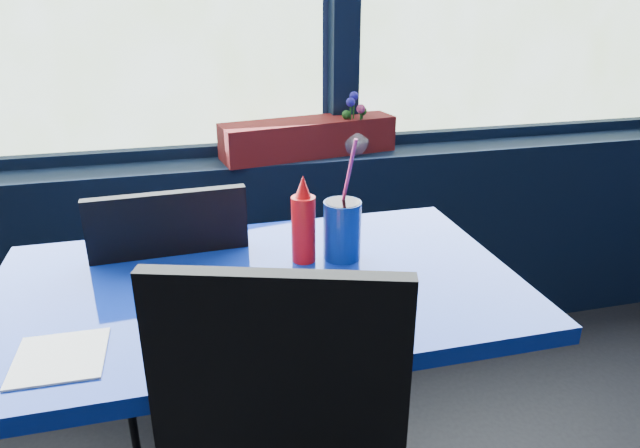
{
  "coord_description": "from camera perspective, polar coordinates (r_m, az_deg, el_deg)",
  "views": [
    {
      "loc": [
        0.15,
        0.84,
        1.38
      ],
      "look_at": [
        0.44,
        1.98,
        0.89
      ],
      "focal_mm": 32.0,
      "sensor_mm": 36.0,
      "label": 1
    }
  ],
  "objects": [
    {
      "name": "chair_near_back",
      "position": [
        1.71,
        -13.75,
        -8.03
      ],
      "size": [
        0.43,
        0.44,
        0.92
      ],
      "rotation": [
        0.0,
        0.0,
        3.19
      ],
      "color": "black",
      "rests_on": "ground"
    },
    {
      "name": "flower_vase",
      "position": [
        2.15,
        3.47,
        8.83
      ],
      "size": [
        0.14,
        0.14,
        0.23
      ],
      "rotation": [
        0.0,
        0.0,
        -0.29
      ],
      "color": "silver",
      "rests_on": "window_sill"
    },
    {
      "name": "near_table",
      "position": [
        1.43,
        -5.83,
        -12.21
      ],
      "size": [
        1.2,
        0.7,
        0.75
      ],
      "color": "black",
      "rests_on": "ground"
    },
    {
      "name": "food_basket",
      "position": [
        1.12,
        -3.86,
        -9.5
      ],
      "size": [
        0.31,
        0.31,
        0.09
      ],
      "rotation": [
        0.0,
        0.0,
        -0.37
      ],
      "color": "red",
      "rests_on": "near_table"
    },
    {
      "name": "window_sill",
      "position": [
        2.26,
        -16.66,
        -4.1
      ],
      "size": [
        5.0,
        0.26,
        0.8
      ],
      "primitive_type": "cube",
      "color": "black",
      "rests_on": "ground"
    },
    {
      "name": "planter_box",
      "position": [
        2.14,
        -1.15,
        8.66
      ],
      "size": [
        0.67,
        0.27,
        0.13
      ],
      "primitive_type": "cube",
      "rotation": [
        0.0,
        0.0,
        0.17
      ],
      "color": "maroon",
      "rests_on": "window_sill"
    },
    {
      "name": "soda_cup",
      "position": [
        1.41,
        2.24,
        -0.47
      ],
      "size": [
        0.09,
        0.09,
        0.31
      ],
      "rotation": [
        0.0,
        0.0,
        -0.29
      ],
      "color": "navy",
      "rests_on": "near_table"
    },
    {
      "name": "ketchup_bottle",
      "position": [
        1.39,
        -1.67,
        0.0
      ],
      "size": [
        0.06,
        0.06,
        0.22
      ],
      "color": "red",
      "rests_on": "near_table"
    },
    {
      "name": "napkin",
      "position": [
        1.17,
        -24.57,
        -12.03
      ],
      "size": [
        0.16,
        0.16,
        0.0
      ],
      "primitive_type": "cube",
      "rotation": [
        0.0,
        0.0,
        -0.02
      ],
      "color": "white",
      "rests_on": "near_table"
    }
  ]
}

